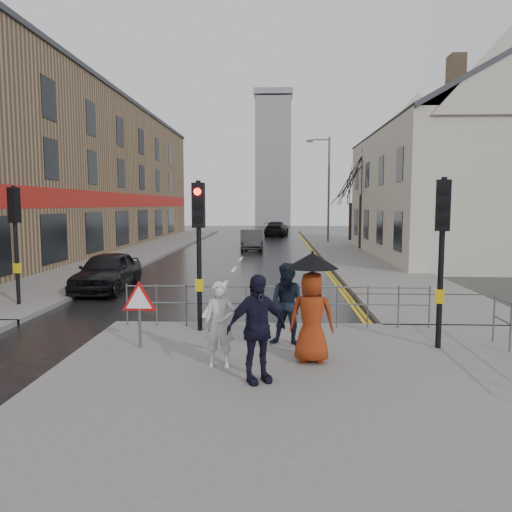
# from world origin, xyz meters

# --- Properties ---
(ground) EXTENTS (120.00, 120.00, 0.00)m
(ground) POSITION_xyz_m (0.00, 0.00, 0.00)
(ground) COLOR black
(ground) RESTS_ON ground
(near_pavement) EXTENTS (10.00, 9.00, 0.14)m
(near_pavement) POSITION_xyz_m (3.00, -3.50, 0.07)
(near_pavement) COLOR #605E5B
(near_pavement) RESTS_ON ground
(left_pavement) EXTENTS (4.00, 44.00, 0.14)m
(left_pavement) POSITION_xyz_m (-6.50, 23.00, 0.07)
(left_pavement) COLOR #605E5B
(left_pavement) RESTS_ON ground
(right_pavement) EXTENTS (4.00, 40.00, 0.14)m
(right_pavement) POSITION_xyz_m (6.50, 25.00, 0.07)
(right_pavement) COLOR #605E5B
(right_pavement) RESTS_ON ground
(pavement_bridge_right) EXTENTS (4.00, 4.20, 0.14)m
(pavement_bridge_right) POSITION_xyz_m (6.50, 3.00, 0.07)
(pavement_bridge_right) COLOR #605E5B
(pavement_bridge_right) RESTS_ON ground
(building_left_terrace) EXTENTS (8.00, 42.00, 10.00)m
(building_left_terrace) POSITION_xyz_m (-12.00, 22.00, 5.00)
(building_left_terrace) COLOR #876C4E
(building_left_terrace) RESTS_ON ground
(building_right_cream) EXTENTS (9.00, 16.40, 10.10)m
(building_right_cream) POSITION_xyz_m (12.00, 18.00, 4.78)
(building_right_cream) COLOR beige
(building_right_cream) RESTS_ON ground
(church_tower) EXTENTS (5.00, 5.00, 18.00)m
(church_tower) POSITION_xyz_m (1.50, 62.00, 9.00)
(church_tower) COLOR gray
(church_tower) RESTS_ON ground
(traffic_signal_near_left) EXTENTS (0.28, 0.27, 3.40)m
(traffic_signal_near_left) POSITION_xyz_m (0.20, 0.20, 2.46)
(traffic_signal_near_left) COLOR black
(traffic_signal_near_left) RESTS_ON near_pavement
(traffic_signal_near_right) EXTENTS (0.34, 0.33, 3.40)m
(traffic_signal_near_right) POSITION_xyz_m (5.20, -1.00, 2.46)
(traffic_signal_near_right) COLOR black
(traffic_signal_near_right) RESTS_ON near_pavement
(traffic_signal_far_left) EXTENTS (0.34, 0.33, 3.40)m
(traffic_signal_far_left) POSITION_xyz_m (-5.50, 3.00, 2.46)
(traffic_signal_far_left) COLOR black
(traffic_signal_far_left) RESTS_ON left_pavement
(guard_railing_front) EXTENTS (7.14, 0.04, 1.00)m
(guard_railing_front) POSITION_xyz_m (1.95, 0.60, 0.86)
(guard_railing_front) COLOR #595B5E
(guard_railing_front) RESTS_ON near_pavement
(warning_sign) EXTENTS (0.80, 0.07, 1.35)m
(warning_sign) POSITION_xyz_m (-0.80, -1.21, 1.04)
(warning_sign) COLOR #595B5E
(warning_sign) RESTS_ON near_pavement
(street_lamp) EXTENTS (1.83, 0.25, 8.00)m
(street_lamp) POSITION_xyz_m (5.82, 28.00, 4.71)
(street_lamp) COLOR #595B5E
(street_lamp) RESTS_ON right_pavement
(tree_near) EXTENTS (2.40, 2.40, 6.58)m
(tree_near) POSITION_xyz_m (7.50, 22.00, 5.14)
(tree_near) COLOR black
(tree_near) RESTS_ON right_pavement
(tree_far) EXTENTS (2.40, 2.40, 5.64)m
(tree_far) POSITION_xyz_m (8.00, 30.00, 4.42)
(tree_far) COLOR black
(tree_far) RESTS_ON right_pavement
(pedestrian_a) EXTENTS (0.57, 0.38, 1.52)m
(pedestrian_a) POSITION_xyz_m (0.94, -2.34, 0.90)
(pedestrian_a) COLOR beige
(pedestrian_a) RESTS_ON near_pavement
(pedestrian_b) EXTENTS (0.94, 0.80, 1.69)m
(pedestrian_b) POSITION_xyz_m (2.20, -0.93, 0.98)
(pedestrian_b) COLOR black
(pedestrian_b) RESTS_ON near_pavement
(pedestrian_with_umbrella) EXTENTS (0.96, 0.96, 2.01)m
(pedestrian_with_umbrella) POSITION_xyz_m (2.59, -2.01, 1.25)
(pedestrian_with_umbrella) COLOR maroon
(pedestrian_with_umbrella) RESTS_ON near_pavement
(pedestrian_d) EXTENTS (1.11, 0.86, 1.76)m
(pedestrian_d) POSITION_xyz_m (1.62, -3.08, 1.02)
(pedestrian_d) COLOR black
(pedestrian_d) RESTS_ON near_pavement
(car_parked) EXTENTS (1.64, 4.02, 1.37)m
(car_parked) POSITION_xyz_m (-3.94, 6.06, 0.68)
(car_parked) COLOR black
(car_parked) RESTS_ON ground
(car_mid) EXTENTS (1.75, 4.17, 1.34)m
(car_mid) POSITION_xyz_m (0.30, 22.06, 0.67)
(car_mid) COLOR #45464A
(car_mid) RESTS_ON ground
(car_far) EXTENTS (2.55, 5.03, 1.40)m
(car_far) POSITION_xyz_m (2.00, 37.00, 0.70)
(car_far) COLOR black
(car_far) RESTS_ON ground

